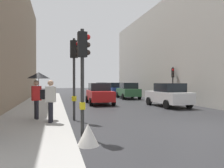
% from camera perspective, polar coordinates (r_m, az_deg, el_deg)
% --- Properties ---
extents(ground_plane, '(120.00, 120.00, 0.00)m').
position_cam_1_polar(ground_plane, '(9.70, 21.40, -10.52)').
color(ground_plane, '#28282B').
extents(sidewalk_kerb, '(3.23, 40.00, 0.16)m').
position_cam_1_polar(sidewalk_kerb, '(13.85, -18.91, -6.85)').
color(sidewalk_kerb, '#A8A5A0').
rests_on(sidewalk_kerb, ground).
extents(building_facade_right, '(12.00, 30.27, 10.24)m').
position_cam_1_polar(building_facade_right, '(26.68, 24.29, 7.53)').
color(building_facade_right, '#B2ADA3').
rests_on(building_facade_right, ground).
extents(traffic_light_near_right, '(0.44, 0.37, 3.96)m').
position_cam_1_polar(traffic_light_near_right, '(10.72, -9.78, 5.19)').
color(traffic_light_near_right, '#2D2D2D').
rests_on(traffic_light_near_right, ground).
extents(traffic_light_near_left, '(0.44, 0.26, 3.63)m').
position_cam_1_polar(traffic_light_near_left, '(7.43, -7.58, 5.56)').
color(traffic_light_near_left, '#2D2D2D').
rests_on(traffic_light_near_left, ground).
extents(traffic_light_mid_street, '(0.34, 0.45, 3.21)m').
position_cam_1_polar(traffic_light_mid_street, '(20.49, 15.60, 1.52)').
color(traffic_light_mid_street, '#2D2D2D').
rests_on(traffic_light_mid_street, ground).
extents(car_dark_suv, '(2.22, 4.30, 1.76)m').
position_cam_1_polar(car_dark_suv, '(36.88, -2.82, -0.98)').
color(car_dark_suv, black).
rests_on(car_dark_suv, ground).
extents(car_white_compact, '(2.12, 4.25, 1.76)m').
position_cam_1_polar(car_white_compact, '(16.90, 14.48, -2.79)').
color(car_white_compact, silver).
rests_on(car_white_compact, ground).
extents(car_green_estate, '(2.23, 4.31, 1.76)m').
position_cam_1_polar(car_green_estate, '(24.31, 4.25, -1.76)').
color(car_green_estate, '#2D6038').
rests_on(car_green_estate, ground).
extents(car_red_sedan, '(2.14, 4.26, 1.76)m').
position_cam_1_polar(car_red_sedan, '(18.33, -3.31, -2.52)').
color(car_red_sedan, red).
rests_on(car_red_sedan, ground).
extents(car_blue_van, '(2.21, 4.30, 1.76)m').
position_cam_1_polar(car_blue_van, '(29.28, 0.55, -1.37)').
color(car_blue_van, navy).
rests_on(car_blue_van, ground).
extents(pedestrian_with_umbrella, '(1.00, 1.00, 2.14)m').
position_cam_1_polar(pedestrian_with_umbrella, '(10.57, -18.78, 0.44)').
color(pedestrian_with_umbrella, black).
rests_on(pedestrian_with_umbrella, sidewalk_kerb).
extents(pedestrian_with_black_backpack, '(0.64, 0.39, 1.77)m').
position_cam_1_polar(pedestrian_with_black_backpack, '(9.47, -16.00, -3.67)').
color(pedestrian_with_black_backpack, black).
rests_on(pedestrian_with_black_backpack, sidewalk_kerb).
extents(warning_sign_triangle, '(0.64, 0.64, 0.65)m').
position_cam_1_polar(warning_sign_triangle, '(6.54, -6.27, -12.99)').
color(warning_sign_triangle, silver).
rests_on(warning_sign_triangle, ground).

